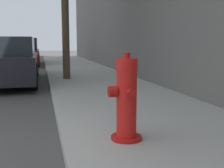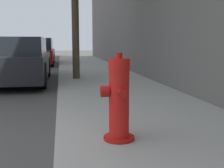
% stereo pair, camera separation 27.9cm
% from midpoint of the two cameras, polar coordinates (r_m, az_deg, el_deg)
% --- Properties ---
extents(sidewalk_slab, '(2.61, 40.00, 0.12)m').
position_cam_midpoint_polar(sidewalk_slab, '(3.02, 17.66, -13.40)').
color(sidewalk_slab, '#99968E').
rests_on(sidewalk_slab, ground_plane).
extents(fire_hydrant, '(0.37, 0.37, 0.94)m').
position_cam_midpoint_polar(fire_hydrant, '(3.00, 4.03, -3.38)').
color(fire_hydrant, '#A91511').
rests_on(fire_hydrant, sidewalk_slab).
extents(parked_car_near, '(1.86, 4.33, 1.31)m').
position_cam_midpoint_polar(parked_car_near, '(8.60, -18.18, 4.55)').
color(parked_car_near, black).
rests_on(parked_car_near, ground_plane).
extents(parked_car_mid, '(1.82, 4.51, 1.39)m').
position_cam_midpoint_polar(parked_car_mid, '(15.39, -14.59, 6.29)').
color(parked_car_mid, maroon).
rests_on(parked_car_mid, ground_plane).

